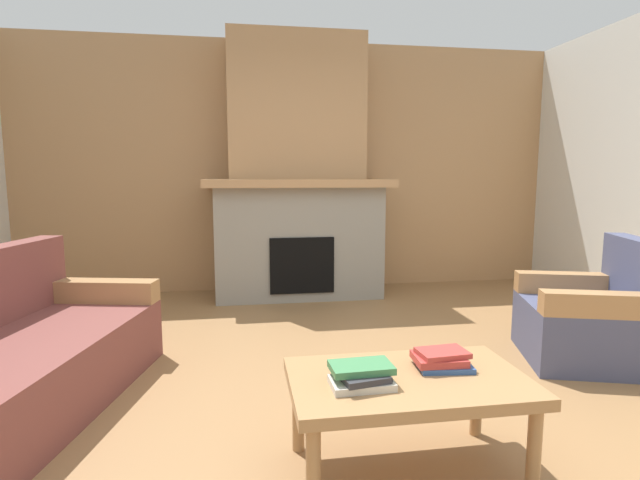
% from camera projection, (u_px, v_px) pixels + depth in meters
% --- Properties ---
extents(ground, '(9.00, 9.00, 0.00)m').
position_uv_depth(ground, '(352.00, 406.00, 2.73)').
color(ground, olive).
extents(wall_back_wood_panel, '(6.00, 0.12, 2.70)m').
position_uv_depth(wall_back_wood_panel, '(293.00, 168.00, 5.48)').
color(wall_back_wood_panel, tan).
rests_on(wall_back_wood_panel, ground).
extents(fireplace, '(1.90, 0.82, 2.70)m').
position_uv_depth(fireplace, '(297.00, 185.00, 5.14)').
color(fireplace, gray).
rests_on(fireplace, ground).
extents(couch, '(1.21, 1.94, 0.85)m').
position_uv_depth(couch, '(10.00, 361.00, 2.61)').
color(couch, brown).
rests_on(couch, ground).
extents(armchair, '(0.95, 0.95, 0.85)m').
position_uv_depth(armchair, '(592.00, 319.00, 3.36)').
color(armchair, '#474C6B').
rests_on(armchair, ground).
extents(coffee_table, '(1.00, 0.60, 0.43)m').
position_uv_depth(coffee_table, '(408.00, 389.00, 2.07)').
color(coffee_table, '#A87A4C').
rests_on(coffee_table, ground).
extents(book_stack_near_edge, '(0.26, 0.23, 0.08)m').
position_uv_depth(book_stack_near_edge, '(361.00, 375.00, 1.98)').
color(book_stack_near_edge, beige).
rests_on(book_stack_near_edge, coffee_table).
extents(book_stack_center, '(0.26, 0.21, 0.08)m').
position_uv_depth(book_stack_center, '(441.00, 359.00, 2.16)').
color(book_stack_center, '#335699').
rests_on(book_stack_center, coffee_table).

